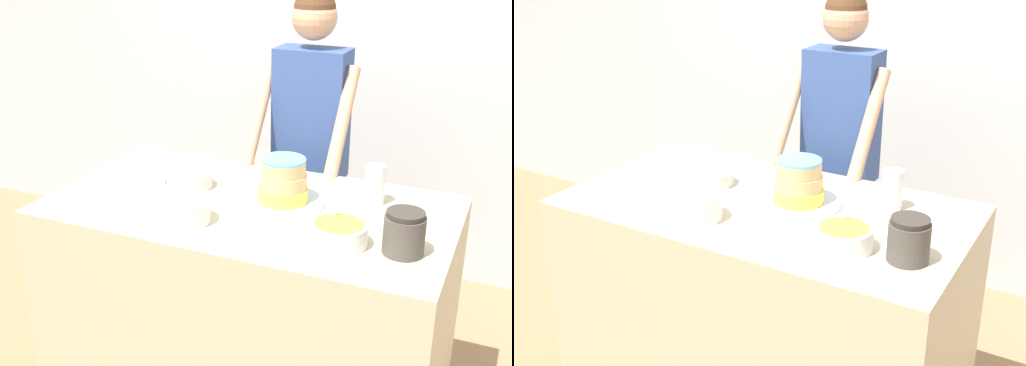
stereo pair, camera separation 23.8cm
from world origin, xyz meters
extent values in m
cube|color=silver|center=(0.00, 1.91, 1.30)|extent=(10.00, 0.05, 2.60)
cube|color=#C6B793|center=(0.00, 0.43, 0.47)|extent=(1.56, 0.85, 0.94)
cylinder|color=#2D2D38|center=(-0.08, 1.12, 0.41)|extent=(0.10, 0.10, 0.82)
cylinder|color=#2D2D38|center=(0.07, 1.12, 0.41)|extent=(0.10, 0.10, 0.82)
cube|color=#334C8C|center=(0.00, 1.12, 1.12)|extent=(0.33, 0.18, 0.61)
cylinder|color=tan|center=(-0.20, 0.95, 1.12)|extent=(0.06, 0.38, 0.51)
cylinder|color=tan|center=(0.19, 0.95, 1.12)|extent=(0.06, 0.38, 0.51)
sphere|color=tan|center=(0.00, 1.12, 1.57)|extent=(0.20, 0.20, 0.20)
sphere|color=#51331E|center=(0.00, 1.12, 1.60)|extent=(0.19, 0.19, 0.19)
cylinder|color=silver|center=(0.11, 0.49, 0.95)|extent=(0.33, 0.33, 0.01)
cylinder|color=#F2DB4C|center=(0.11, 0.49, 0.98)|extent=(0.20, 0.20, 0.05)
cylinder|color=#DBB275|center=(0.11, 0.49, 1.03)|extent=(0.18, 0.18, 0.05)
cylinder|color=#DBB275|center=(0.11, 0.49, 1.09)|extent=(0.17, 0.17, 0.05)
cylinder|color=#60B7E0|center=(0.11, 0.49, 1.12)|extent=(0.17, 0.17, 0.01)
cylinder|color=white|center=(-0.15, 0.19, 0.98)|extent=(0.18, 0.18, 0.09)
cylinder|color=pink|center=(-0.15, 0.19, 1.02)|extent=(0.16, 0.16, 0.01)
cylinder|color=silver|center=(-0.16, 0.25, 1.02)|extent=(0.05, 0.02, 0.14)
cylinder|color=silver|center=(-0.30, 0.49, 0.97)|extent=(0.18, 0.18, 0.06)
cylinder|color=white|center=(-0.30, 0.49, 0.99)|extent=(0.16, 0.16, 0.01)
cylinder|color=silver|center=(-0.35, 0.53, 1.02)|extent=(0.04, 0.04, 0.14)
cylinder|color=white|center=(0.41, 0.24, 0.98)|extent=(0.20, 0.20, 0.07)
cylinder|color=#EF9938|center=(0.41, 0.24, 1.01)|extent=(0.17, 0.17, 0.01)
cylinder|color=silver|center=(0.38, 0.30, 1.03)|extent=(0.09, 0.05, 0.16)
cylinder|color=silver|center=(0.43, 0.63, 1.02)|extent=(0.08, 0.08, 0.15)
cylinder|color=silver|center=(-0.52, 0.44, 0.95)|extent=(0.23, 0.23, 0.01)
cylinder|color=#4C4742|center=(0.62, 0.26, 1.01)|extent=(0.14, 0.14, 0.13)
cylinder|color=#322D28|center=(0.62, 0.26, 1.08)|extent=(0.12, 0.12, 0.02)
camera|label=1|loc=(0.95, -1.64, 1.92)|focal=45.00mm
camera|label=2|loc=(1.16, -1.53, 1.92)|focal=45.00mm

